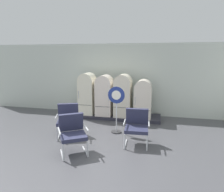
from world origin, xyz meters
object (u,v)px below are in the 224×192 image
(refrigerator_1, at_px, (105,94))
(sign_stand, at_px, (116,109))
(refrigerator_2, at_px, (123,94))
(armchair_center, at_px, (73,132))
(refrigerator_3, at_px, (143,98))
(refrigerator_0, at_px, (87,92))
(armchair_left, at_px, (68,118))
(armchair_right, at_px, (137,125))

(refrigerator_1, distance_m, sign_stand, 1.61)
(refrigerator_2, relative_size, armchair_center, 1.63)
(refrigerator_1, relative_size, refrigerator_3, 1.10)
(refrigerator_0, xyz_separation_m, refrigerator_2, (1.40, 0.01, -0.01))
(refrigerator_1, height_order, armchair_left, refrigerator_1)
(refrigerator_3, xyz_separation_m, sign_stand, (-0.70, -1.44, -0.11))
(refrigerator_0, height_order, refrigerator_3, refrigerator_0)
(refrigerator_2, height_order, sign_stand, refrigerator_2)
(refrigerator_0, relative_size, armchair_center, 1.66)
(refrigerator_0, distance_m, armchair_right, 3.05)
(refrigerator_3, height_order, sign_stand, refrigerator_3)
(armchair_center, bearing_deg, armchair_right, 29.58)
(armchair_center, height_order, sign_stand, sign_stand)
(refrigerator_2, relative_size, sign_stand, 1.09)
(armchair_left, relative_size, armchair_center, 1.00)
(armchair_center, bearing_deg, refrigerator_0, 102.99)
(refrigerator_0, bearing_deg, armchair_left, -86.90)
(refrigerator_2, xyz_separation_m, sign_stand, (0.05, -1.41, -0.21))
(refrigerator_0, bearing_deg, armchair_center, -77.01)
(refrigerator_3, relative_size, armchair_left, 1.45)
(refrigerator_0, distance_m, refrigerator_1, 0.69)
(refrigerator_1, distance_m, armchair_center, 2.99)
(refrigerator_2, distance_m, sign_stand, 1.43)
(refrigerator_0, height_order, sign_stand, refrigerator_0)
(refrigerator_2, relative_size, armchair_right, 1.63)
(refrigerator_1, relative_size, armchair_right, 1.59)
(refrigerator_3, relative_size, armchair_right, 1.45)
(armchair_left, relative_size, armchair_right, 1.00)
(armchair_left, bearing_deg, refrigerator_0, 93.10)
(refrigerator_2, bearing_deg, armchair_left, -122.90)
(refrigerator_1, bearing_deg, refrigerator_0, -179.50)
(sign_stand, bearing_deg, armchair_center, -116.29)
(refrigerator_0, distance_m, armchair_center, 3.06)
(refrigerator_3, bearing_deg, refrigerator_1, -178.88)
(armchair_left, bearing_deg, sign_stand, 23.48)
(armchair_right, xyz_separation_m, sign_stand, (-0.71, 0.71, 0.21))
(armchair_left, xyz_separation_m, sign_stand, (1.34, 0.58, 0.21))
(refrigerator_1, distance_m, armchair_right, 2.61)
(refrigerator_3, xyz_separation_m, armchair_center, (-1.46, -2.99, -0.32))
(refrigerator_0, bearing_deg, refrigerator_1, 0.50)
(refrigerator_2, xyz_separation_m, armchair_right, (0.75, -2.13, -0.42))
(refrigerator_3, bearing_deg, armchair_left, -135.20)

